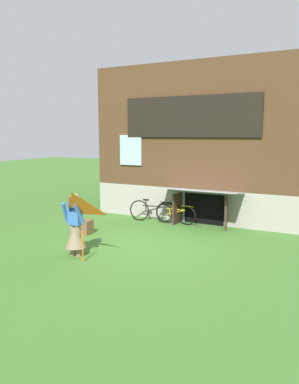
{
  "coord_description": "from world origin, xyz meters",
  "views": [
    {
      "loc": [
        4.55,
        -8.81,
        3.05
      ],
      "look_at": [
        -0.26,
        0.52,
        1.4
      ],
      "focal_mm": 34.37,
      "sensor_mm": 36.0,
      "label": 1
    }
  ],
  "objects_px": {
    "kite": "(72,209)",
    "wooden_crate": "(85,227)",
    "bicycle_black": "(152,211)",
    "bicycle_yellow": "(175,214)",
    "person": "(75,230)"
  },
  "relations": [
    {
      "from": "person",
      "to": "kite",
      "type": "height_order",
      "value": "kite"
    },
    {
      "from": "kite",
      "to": "bicycle_yellow",
      "type": "bearing_deg",
      "value": 83.68
    },
    {
      "from": "bicycle_yellow",
      "to": "person",
      "type": "bearing_deg",
      "value": -97.8
    },
    {
      "from": "bicycle_black",
      "to": "bicycle_yellow",
      "type": "bearing_deg",
      "value": 4.92
    },
    {
      "from": "person",
      "to": "kite",
      "type": "bearing_deg",
      "value": -32.87
    },
    {
      "from": "bicycle_yellow",
      "to": "bicycle_black",
      "type": "xyz_separation_m",
      "value": [
        -0.82,
        -0.15,
        0.04
      ]
    },
    {
      "from": "wooden_crate",
      "to": "bicycle_black",
      "type": "bearing_deg",
      "value": 63.95
    },
    {
      "from": "person",
      "to": "wooden_crate",
      "type": "xyz_separation_m",
      "value": [
        -1.09,
        1.8,
        -0.46
      ]
    },
    {
      "from": "bicycle_black",
      "to": "kite",
      "type": "bearing_deg",
      "value": -91.71
    },
    {
      "from": "person",
      "to": "bicycle_yellow",
      "type": "xyz_separation_m",
      "value": [
        0.89,
        4.32,
        -0.33
      ]
    },
    {
      "from": "wooden_crate",
      "to": "bicycle_yellow",
      "type": "bearing_deg",
      "value": 51.81
    },
    {
      "from": "bicycle_black",
      "to": "person",
      "type": "bearing_deg",
      "value": -96.1
    },
    {
      "from": "bicycle_yellow",
      "to": "wooden_crate",
      "type": "relative_size",
      "value": 3.53
    },
    {
      "from": "kite",
      "to": "wooden_crate",
      "type": "relative_size",
      "value": 3.81
    },
    {
      "from": "kite",
      "to": "bicycle_black",
      "type": "xyz_separation_m",
      "value": [
        -0.29,
        4.68,
        -0.94
      ]
    }
  ]
}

